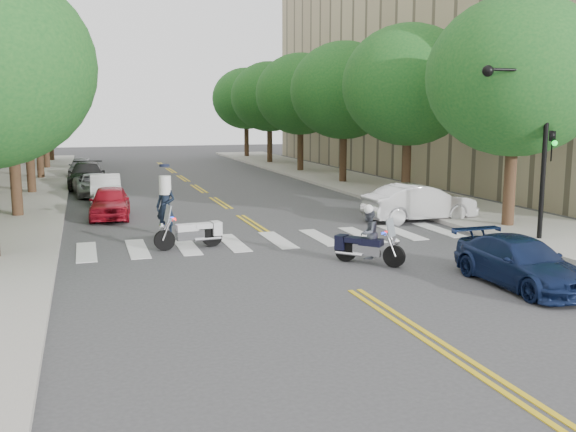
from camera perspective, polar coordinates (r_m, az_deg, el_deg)
name	(u,v)px	position (r m, az deg, el deg)	size (l,w,h in m)	color
ground	(354,290)	(15.80, 5.93, -6.59)	(140.00, 140.00, 0.00)	#38383A
sidewalk_left	(18,194)	(36.32, -22.88, 1.82)	(5.00, 60.00, 0.15)	#9E9991
sidewalk_right	(353,182)	(39.40, 5.82, 3.03)	(5.00, 60.00, 0.15)	#9E9991
building_right	(545,18)	(51.68, 21.86, 16.04)	(26.00, 44.00, 22.00)	tan
tree_l_1	(9,80)	(28.07, -23.57, 11.04)	(6.40, 6.40, 8.45)	#382316
tree_l_2	(25,87)	(36.04, -22.30, 10.55)	(6.40, 6.40, 8.45)	#382316
tree_l_3	(36,92)	(44.01, -21.50, 10.23)	(6.40, 6.40, 8.45)	#382316
tree_l_4	(43,95)	(52.00, -20.94, 10.01)	(6.40, 6.40, 8.45)	#382316
tree_l_5	(48,97)	(59.99, -20.54, 9.85)	(6.40, 6.40, 8.45)	#382316
tree_r_0	(516,77)	(24.93, 19.58, 11.60)	(6.40, 6.40, 8.45)	#382316
tree_r_1	(409,85)	(31.69, 10.67, 11.35)	(6.40, 6.40, 8.45)	#382316
tree_r_2	(344,91)	(38.92, 4.99, 11.04)	(6.40, 6.40, 8.45)	#382316
tree_r_3	(301,94)	(46.40, 1.12, 10.77)	(6.40, 6.40, 8.45)	#382316
tree_r_4	(269,97)	(54.04, -1.66, 10.55)	(6.40, 6.40, 8.45)	#382316
tree_r_5	(246,99)	(61.76, -3.74, 10.37)	(6.40, 6.40, 8.45)	#382316
traffic_signal_pole	(534,130)	(22.26, 21.00, 7.14)	(2.82, 0.42, 6.00)	black
motorcycle_police	(367,237)	(18.38, 7.00, -1.91)	(1.59, 1.72, 1.72)	black
motorcycle_parked	(195,233)	(20.66, -8.31, -1.46)	(2.22, 0.69, 1.43)	black
officer_standing	(166,207)	(22.81, -10.82, 0.79)	(0.74, 0.48, 2.03)	black
convertible	(420,203)	(25.98, 11.62, 1.17)	(1.57, 4.51, 1.49)	silver
sedan_blue	(521,262)	(16.99, 20.00, -3.90)	(1.68, 4.14, 1.20)	#0F1D42
parked_car_a	(110,202)	(27.18, -15.54, 1.19)	(1.55, 3.85, 1.31)	#A91222
parked_car_b	(106,188)	(32.14, -15.91, 2.37)	(1.39, 3.99, 1.32)	silver
parked_car_c	(94,185)	(34.73, -16.86, 2.67)	(1.89, 4.10, 1.14)	#9C9EA3
parked_car_d	(87,175)	(38.58, -17.43, 3.48)	(2.01, 4.94, 1.43)	black
parked_car_e	(82,167)	(45.40, -17.88, 4.19)	(1.56, 3.88, 1.32)	gray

